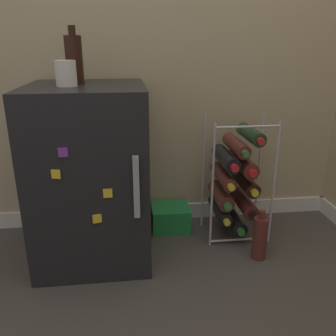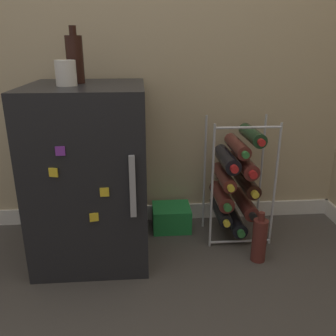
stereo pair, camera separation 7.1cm
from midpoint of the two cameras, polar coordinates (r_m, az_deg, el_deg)
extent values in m
plane|color=#423D38|center=(1.67, 3.31, -16.81)|extent=(14.00, 14.00, 0.00)
cube|color=silver|center=(2.12, 0.66, -6.94)|extent=(6.80, 0.01, 0.09)
cube|color=black|center=(1.70, -13.37, -0.94)|extent=(0.51, 0.54, 0.81)
cube|color=#2D2D2D|center=(1.37, -15.32, 5.04)|extent=(0.50, 0.00, 0.01)
cube|color=#9E9EA3|center=(1.41, -6.56, -3.12)|extent=(0.02, 0.02, 0.26)
cube|color=yellow|center=(1.48, -12.67, -7.95)|extent=(0.04, 0.01, 0.04)
cube|color=yellow|center=(1.43, -11.05, -4.01)|extent=(0.04, 0.01, 0.04)
cube|color=yellow|center=(1.43, -18.91, -0.95)|extent=(0.04, 0.02, 0.04)
cube|color=purple|center=(1.40, -17.91, 2.39)|extent=(0.04, 0.01, 0.04)
cylinder|color=#B2B2B7|center=(1.74, 5.95, -3.18)|extent=(0.01, 0.01, 0.64)
cylinder|color=#B2B2B7|center=(1.83, 15.54, -2.63)|extent=(0.01, 0.01, 0.64)
cylinder|color=#B2B2B7|center=(1.93, 4.60, -0.84)|extent=(0.01, 0.01, 0.64)
cylinder|color=#B2B2B7|center=(2.01, 13.36, -0.44)|extent=(0.01, 0.01, 0.64)
cylinder|color=#B2B2B7|center=(1.91, 10.30, -11.23)|extent=(0.31, 0.01, 0.01)
cylinder|color=#B2B2B7|center=(1.69, 11.50, 6.50)|extent=(0.31, 0.01, 0.01)
cylinder|color=black|center=(1.97, 9.35, -8.11)|extent=(0.08, 0.26, 0.08)
cylinder|color=#2D7033|center=(1.85, 10.55, -10.07)|extent=(0.04, 0.02, 0.04)
cylinder|color=black|center=(1.92, 7.21, -6.68)|extent=(0.07, 0.26, 0.07)
cylinder|color=gold|center=(1.80, 8.28, -8.60)|extent=(0.03, 0.02, 0.03)
cylinder|color=#56231E|center=(1.94, 10.94, -5.40)|extent=(0.08, 0.27, 0.08)
cylinder|color=black|center=(1.81, 12.34, -7.32)|extent=(0.04, 0.02, 0.04)
cylinder|color=#56231E|center=(1.89, 7.34, -4.36)|extent=(0.08, 0.25, 0.08)
cylinder|color=#2D7033|center=(1.76, 8.42, -6.13)|extent=(0.04, 0.02, 0.04)
cylinder|color=black|center=(1.89, 11.24, -2.27)|extent=(0.08, 0.26, 0.08)
cylinder|color=gold|center=(1.77, 12.62, -3.92)|extent=(0.04, 0.02, 0.04)
cylinder|color=#56231E|center=(1.85, 7.68, -1.29)|extent=(0.07, 0.28, 0.07)
cylinder|color=gold|center=(1.71, 8.92, -3.06)|extent=(0.03, 0.02, 0.03)
cylinder|color=#56231E|center=(1.85, 10.74, 0.84)|extent=(0.08, 0.30, 0.08)
cylinder|color=red|center=(1.71, 12.31, -0.85)|extent=(0.04, 0.02, 0.04)
cylinder|color=black|center=(1.82, 8.14, 1.55)|extent=(0.08, 0.28, 0.08)
cylinder|color=red|center=(1.68, 9.44, -0.01)|extent=(0.04, 0.02, 0.04)
cylinder|color=#56231E|center=(1.81, 9.73, 3.61)|extent=(0.07, 0.27, 0.07)
cylinder|color=#2D7033|center=(1.68, 11.14, 2.24)|extent=(0.03, 0.02, 0.03)
cylinder|color=#19381E|center=(1.82, 12.04, 5.31)|extent=(0.07, 0.25, 0.07)
cylinder|color=red|center=(1.69, 13.52, 4.16)|extent=(0.03, 0.02, 0.03)
cube|color=#1E7F38|center=(2.00, -0.67, -7.91)|extent=(0.21, 0.18, 0.13)
cylinder|color=silver|center=(1.58, -17.35, 14.28)|extent=(0.09, 0.09, 0.10)
cylinder|color=black|center=(1.67, -16.06, 16.31)|extent=(0.07, 0.07, 0.20)
cylinder|color=black|center=(1.67, -16.46, 20.43)|extent=(0.03, 0.03, 0.04)
cylinder|color=#56231E|center=(1.77, 13.38, -10.92)|extent=(0.07, 0.07, 0.21)
cylinder|color=#56231E|center=(1.71, 13.70, -7.28)|extent=(0.03, 0.03, 0.04)
camera|label=1|loc=(0.04, -91.18, -0.41)|focal=38.00mm
camera|label=2|loc=(0.04, 88.82, 0.41)|focal=38.00mm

